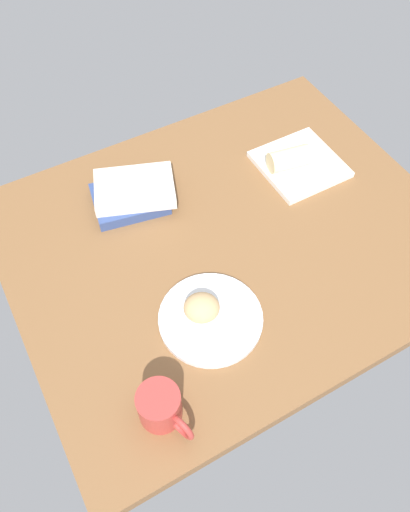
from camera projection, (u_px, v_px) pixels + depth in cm
name	position (u px, v px, depth cm)	size (l,w,h in cm)	color
dining_table	(229.00, 240.00, 130.13)	(110.00, 90.00, 4.00)	brown
round_plate	(211.00, 318.00, 113.94)	(23.64, 23.64, 1.40)	white
scone_pastry	(202.00, 308.00, 111.55)	(8.08, 7.38, 5.61)	tan
square_plate	(300.00, 164.00, 141.88)	(21.59, 21.59, 1.60)	white
sauce_cup	(316.00, 154.00, 141.44)	(4.64, 4.64, 2.19)	silver
breakfast_wrap	(289.00, 159.00, 137.88)	(5.86, 5.86, 11.51)	beige
book_stack	(132.00, 194.00, 132.46)	(24.56, 20.75, 6.00)	#33477F
coffee_mug	(161.00, 407.00, 98.38)	(8.77, 13.27, 8.98)	#B23833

